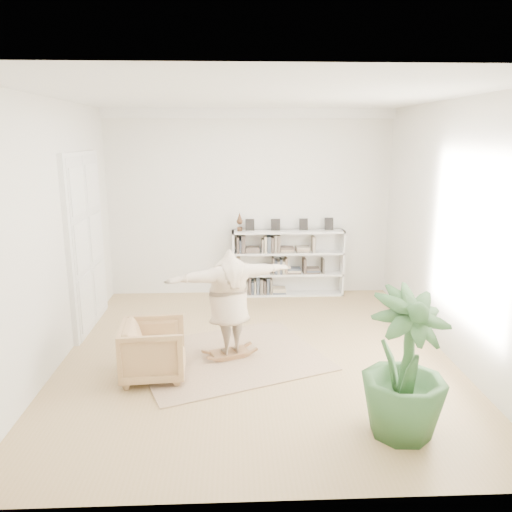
% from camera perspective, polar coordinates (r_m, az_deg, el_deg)
% --- Properties ---
extents(floor, '(6.00, 6.00, 0.00)m').
position_cam_1_polar(floor, '(7.39, 0.05, -11.19)').
color(floor, '#A38654').
rests_on(floor, ground).
extents(room_shell, '(6.00, 6.00, 6.00)m').
position_cam_1_polar(room_shell, '(9.66, -0.76, 16.01)').
color(room_shell, silver).
rests_on(room_shell, floor).
extents(doors, '(0.09, 1.78, 2.92)m').
position_cam_1_polar(doors, '(8.53, -18.81, 1.36)').
color(doors, white).
rests_on(doors, floor).
extents(bookshelf, '(2.20, 0.35, 1.64)m').
position_cam_1_polar(bookshelf, '(9.89, 3.63, -0.87)').
color(bookshelf, silver).
rests_on(bookshelf, floor).
extents(armchair, '(0.89, 0.87, 0.75)m').
position_cam_1_polar(armchair, '(6.75, -11.63, -10.48)').
color(armchair, tan).
rests_on(armchair, floor).
extents(rug, '(3.06, 2.77, 0.02)m').
position_cam_1_polar(rug, '(7.31, -3.01, -11.41)').
color(rug, tan).
rests_on(rug, floor).
extents(rocker_board, '(0.60, 0.48, 0.11)m').
position_cam_1_polar(rocker_board, '(7.29, -3.01, -10.99)').
color(rocker_board, brown).
rests_on(rocker_board, rug).
extents(person, '(1.90, 1.14, 1.50)m').
position_cam_1_polar(person, '(6.99, -3.10, -4.91)').
color(person, '#BDA88E').
rests_on(person, rocker_board).
extents(houseplant, '(1.18, 1.18, 1.58)m').
position_cam_1_polar(houseplant, '(5.49, 16.68, -11.83)').
color(houseplant, '#2F582C').
rests_on(houseplant, floor).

